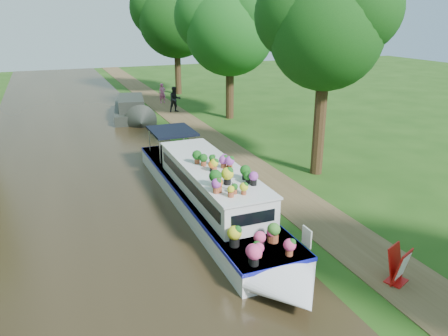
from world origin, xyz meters
TOP-DOWN VIEW (x-y plane):
  - ground at (0.00, 0.00)m, footprint 100.00×100.00m
  - canal_water at (-6.00, 0.00)m, footprint 10.00×100.00m
  - towpath at (1.20, 0.00)m, footprint 2.20×100.00m
  - plant_boat at (-2.25, 0.70)m, footprint 2.29×13.52m
  - tree_near_overhang at (3.79, 3.06)m, footprint 5.52×5.28m
  - tree_near_mid at (4.48, 15.08)m, footprint 6.90×6.60m
  - tree_near_far at (3.98, 26.09)m, footprint 7.59×7.26m
  - second_boat at (-1.93, 17.82)m, footprint 3.24×7.82m
  - sandwich_board at (0.90, -5.35)m, footprint 0.71×0.73m
  - pedestrian_pink at (1.48, 22.15)m, footprint 0.63×0.46m
  - pedestrian_dark at (1.46, 18.33)m, footprint 0.96×0.77m
  - verge_plant at (-0.60, 3.42)m, footprint 0.42×0.38m

SIDE VIEW (x-z plane):
  - ground at x=0.00m, z-range 0.00..0.00m
  - canal_water at x=-6.00m, z-range 0.00..0.02m
  - towpath at x=1.20m, z-range 0.00..0.03m
  - verge_plant at x=-0.60m, z-range 0.00..0.40m
  - sandwich_board at x=0.90m, z-range -0.02..1.01m
  - second_boat at x=-1.93m, z-range -0.14..1.32m
  - pedestrian_pink at x=1.48m, z-range 0.03..1.64m
  - plant_boat at x=-2.25m, z-range -0.26..1.96m
  - pedestrian_dark at x=1.46m, z-range 0.03..1.92m
  - tree_near_mid at x=4.48m, z-range 1.74..11.14m
  - tree_near_overhang at x=3.79m, z-range 2.11..11.10m
  - tree_near_far at x=3.98m, z-range 1.90..12.20m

